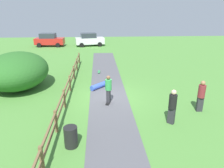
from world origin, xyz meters
TOP-DOWN VIEW (x-y plane):
  - ground_plane at (0.00, 0.00)m, footprint 60.00×60.00m
  - asphalt_path at (0.00, 0.00)m, footprint 2.40×28.00m
  - wooden_fence at (-2.60, 0.00)m, footprint 0.12×18.12m
  - bush_large at (-6.28, 2.09)m, footprint 4.17×5.00m
  - trash_bin at (-1.80, -4.97)m, footprint 0.56×0.56m
  - skater_riding at (-0.06, -0.91)m, footprint 0.47×0.82m
  - skater_fallen at (-0.52, 1.62)m, footprint 1.46×1.45m
  - skateboard_loose at (-0.59, 5.48)m, footprint 0.23×0.81m
  - bystander_maroon at (4.92, -2.24)m, footprint 0.41×0.41m
  - bystander_black at (2.92, -3.43)m, footprint 0.54×0.54m
  - parked_car_red at (-7.84, 19.54)m, footprint 4.27×2.14m
  - parked_car_white at (-1.90, 19.53)m, footprint 4.44×2.57m

SIDE VIEW (x-z plane):
  - ground_plane at x=0.00m, z-range 0.00..0.00m
  - asphalt_path at x=0.00m, z-range 0.00..0.02m
  - skateboard_loose at x=-0.59m, z-range 0.05..0.13m
  - skater_fallen at x=-0.52m, z-range 0.02..0.38m
  - trash_bin at x=-1.80m, z-range 0.00..0.90m
  - wooden_fence at x=-2.60m, z-range 0.12..1.22m
  - parked_car_red at x=-7.84m, z-range 0.00..1.92m
  - parked_car_white at x=-1.90m, z-range 0.00..1.92m
  - skater_riding at x=-0.06m, z-range 0.12..1.84m
  - bystander_maroon at x=4.92m, z-range 0.10..1.88m
  - bystander_black at x=2.92m, z-range 0.10..1.89m
  - bush_large at x=-6.28m, z-range 0.00..2.57m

